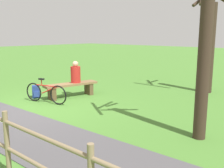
# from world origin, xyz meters

# --- Properties ---
(ground_plane) EXTENTS (80.00, 80.00, 0.00)m
(ground_plane) POSITION_xyz_m (0.00, 0.00, 0.00)
(ground_plane) COLOR #477A2D
(paved_path) EXTENTS (3.65, 36.05, 0.02)m
(paved_path) POSITION_xyz_m (1.24, 4.00, 0.01)
(paved_path) COLOR #4C494C
(paved_path) RESTS_ON ground_plane
(path_centre_line) EXTENTS (1.63, 31.97, 0.00)m
(path_centre_line) POSITION_xyz_m (1.24, 4.00, 0.02)
(path_centre_line) COLOR silver
(path_centre_line) RESTS_ON paved_path
(bench) EXTENTS (2.05, 0.89, 0.52)m
(bench) POSITION_xyz_m (-1.60, -0.33, 0.36)
(bench) COLOR brown
(bench) RESTS_ON ground_plane
(person_seated) EXTENTS (0.43, 0.43, 0.80)m
(person_seated) POSITION_xyz_m (-1.79, -0.28, 0.86)
(person_seated) COLOR #B2231E
(person_seated) RESTS_ON bench
(bicycle) EXTENTS (0.50, 1.63, 0.83)m
(bicycle) POSITION_xyz_m (-0.49, -0.30, 0.35)
(bicycle) COLOR black
(bicycle) RESTS_ON ground_plane
(backpack) EXTENTS (0.35, 0.36, 0.45)m
(backpack) POSITION_xyz_m (-0.66, -1.18, 0.22)
(backpack) COLOR navy
(backpack) RESTS_ON ground_plane
(tree_far_right) EXTENTS (1.31, 1.22, 5.42)m
(tree_far_right) POSITION_xyz_m (-1.05, 4.80, 2.51)
(tree_far_right) COLOR #38281E
(tree_far_right) RESTS_ON ground_plane
(tree_mid_field) EXTENTS (1.48, 1.47, 4.34)m
(tree_mid_field) POSITION_xyz_m (-5.67, 3.06, 1.98)
(tree_mid_field) COLOR #38281E
(tree_mid_field) RESTS_ON ground_plane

